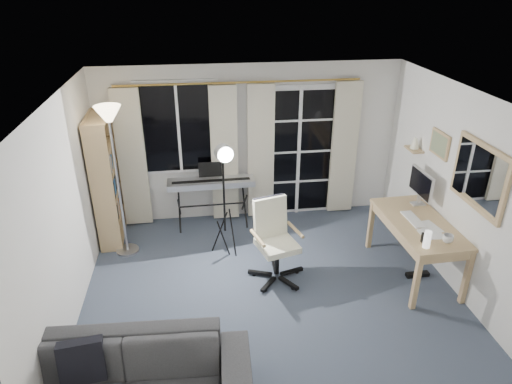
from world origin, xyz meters
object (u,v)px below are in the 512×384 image
(keyboard_piano, at_px, (211,183))
(sofa, at_px, (119,375))
(bookshelf, at_px, (104,184))
(torchiere_lamp, at_px, (111,138))
(studio_light, at_px, (224,167))
(office_chair, at_px, (273,232))
(mug, at_px, (448,238))
(monitor, at_px, (421,185))
(desk, at_px, (418,228))

(keyboard_piano, xyz_separation_m, sofa, (-0.95, -3.25, -0.26))
(keyboard_piano, distance_m, sofa, 3.39)
(bookshelf, distance_m, keyboard_piano, 1.52)
(torchiere_lamp, xyz_separation_m, keyboard_piano, (1.23, 0.59, -0.97))
(studio_light, height_order, office_chair, studio_light)
(office_chair, distance_m, mug, 2.04)
(torchiere_lamp, distance_m, studio_light, 1.45)
(torchiere_lamp, bearing_deg, office_chair, -21.99)
(keyboard_piano, distance_m, monitor, 2.95)
(studio_light, xyz_separation_m, mug, (2.45, -1.21, -0.51))
(mug, bearing_deg, keyboard_piano, 141.25)
(keyboard_piano, bearing_deg, office_chair, -63.73)
(sofa, bearing_deg, bookshelf, 102.94)
(studio_light, bearing_deg, bookshelf, 140.93)
(studio_light, bearing_deg, sofa, -130.65)
(bookshelf, relative_size, desk, 1.29)
(torchiere_lamp, xyz_separation_m, office_chair, (1.94, -0.78, -1.06))
(bookshelf, height_order, sofa, bookshelf)
(studio_light, xyz_separation_m, sofa, (-1.10, -2.37, -0.89))
(keyboard_piano, relative_size, desk, 0.90)
(office_chair, xyz_separation_m, sofa, (-1.66, -1.88, -0.17))
(keyboard_piano, height_order, monitor, monitor)
(keyboard_piano, bearing_deg, mug, -39.81)
(desk, height_order, sofa, sofa)
(studio_light, height_order, desk, studio_light)
(monitor, bearing_deg, studio_light, 172.37)
(bookshelf, xyz_separation_m, torchiere_lamp, (0.27, -0.42, 0.80))
(torchiere_lamp, bearing_deg, mug, -21.42)
(office_chair, relative_size, monitor, 1.92)
(desk, bearing_deg, torchiere_lamp, 163.24)
(monitor, bearing_deg, office_chair, -175.17)
(bookshelf, bearing_deg, office_chair, -31.35)
(mug, distance_m, sofa, 3.76)
(studio_light, relative_size, office_chair, 1.58)
(keyboard_piano, relative_size, office_chair, 1.23)
(torchiere_lamp, bearing_deg, bookshelf, 122.66)
(torchiere_lamp, bearing_deg, monitor, -8.02)
(studio_light, distance_m, mug, 2.78)
(sofa, bearing_deg, studio_light, 67.95)
(keyboard_piano, xyz_separation_m, studio_light, (0.15, -0.87, 0.62))
(keyboard_piano, bearing_deg, studio_light, -81.34)
(studio_light, distance_m, monitor, 2.58)
(torchiere_lamp, relative_size, keyboard_piano, 1.61)
(studio_light, distance_m, office_chair, 1.03)
(desk, bearing_deg, keyboard_piano, 145.88)
(bookshelf, height_order, keyboard_piano, bookshelf)
(bookshelf, height_order, torchiere_lamp, torchiere_lamp)
(studio_light, relative_size, sofa, 0.72)
(keyboard_piano, bearing_deg, torchiere_lamp, -155.57)
(torchiere_lamp, height_order, keyboard_piano, torchiere_lamp)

